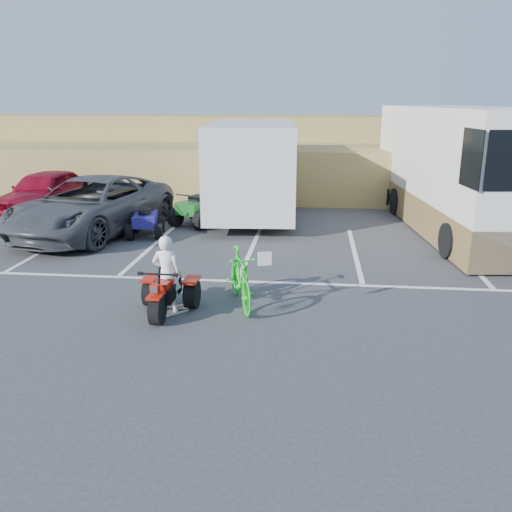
# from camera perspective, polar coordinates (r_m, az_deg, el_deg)

# --- Properties ---
(ground) EXTENTS (100.00, 100.00, 0.00)m
(ground) POSITION_cam_1_polar(r_m,az_deg,el_deg) (9.62, -3.98, -7.26)
(ground) COLOR #333336
(ground) RESTS_ON ground
(parking_stripes) EXTENTS (28.00, 5.16, 0.01)m
(parking_stripes) POSITION_cam_1_polar(r_m,az_deg,el_deg) (13.33, 2.74, -0.49)
(parking_stripes) COLOR white
(parking_stripes) RESTS_ON ground
(grass_embankment) EXTENTS (40.00, 8.50, 3.10)m
(grass_embankment) POSITION_cam_1_polar(r_m,az_deg,el_deg) (24.33, 2.40, 10.48)
(grass_embankment) COLOR olive
(grass_embankment) RESTS_ON ground
(red_trike_atv) EXTENTS (1.10, 1.44, 0.92)m
(red_trike_atv) POSITION_cam_1_polar(r_m,az_deg,el_deg) (10.21, -9.44, -6.01)
(red_trike_atv) COLOR #A01509
(red_trike_atv) RESTS_ON ground
(rider) EXTENTS (0.54, 0.36, 1.46)m
(rider) POSITION_cam_1_polar(r_m,az_deg,el_deg) (10.10, -9.38, -1.86)
(rider) COLOR white
(rider) RESTS_ON ground
(green_dirt_bike) EXTENTS (1.08, 1.91, 1.10)m
(green_dirt_bike) POSITION_cam_1_polar(r_m,az_deg,el_deg) (10.28, -1.66, -2.36)
(green_dirt_bike) COLOR #14BF19
(green_dirt_bike) RESTS_ON ground
(grey_pickup) EXTENTS (3.89, 6.35, 1.64)m
(grey_pickup) POSITION_cam_1_polar(r_m,az_deg,el_deg) (16.62, -16.91, 5.07)
(grey_pickup) COLOR #3F4246
(grey_pickup) RESTS_ON ground
(red_car) EXTENTS (2.13, 4.55, 1.51)m
(red_car) POSITION_cam_1_polar(r_m,az_deg,el_deg) (20.11, -21.32, 6.29)
(red_car) COLOR maroon
(red_car) RESTS_ON ground
(cargo_trailer) EXTENTS (3.08, 6.79, 3.09)m
(cargo_trailer) POSITION_cam_1_polar(r_m,az_deg,el_deg) (18.23, -0.29, 9.40)
(cargo_trailer) COLOR silver
(cargo_trailer) RESTS_ON ground
(rv_motorhome) EXTENTS (3.49, 10.11, 3.56)m
(rv_motorhome) POSITION_cam_1_polar(r_m,az_deg,el_deg) (17.65, 20.14, 7.78)
(rv_motorhome) COLOR silver
(rv_motorhome) RESTS_ON ground
(quad_atv_blue) EXTENTS (1.26, 1.53, 0.88)m
(quad_atv_blue) POSITION_cam_1_polar(r_m,az_deg,el_deg) (16.07, -11.48, 2.09)
(quad_atv_blue) COLOR navy
(quad_atv_blue) RESTS_ON ground
(quad_atv_green) EXTENTS (1.76, 1.97, 1.05)m
(quad_atv_green) POSITION_cam_1_polar(r_m,az_deg,el_deg) (17.29, -6.05, 3.30)
(quad_atv_green) COLOR #135319
(quad_atv_green) RESTS_ON ground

